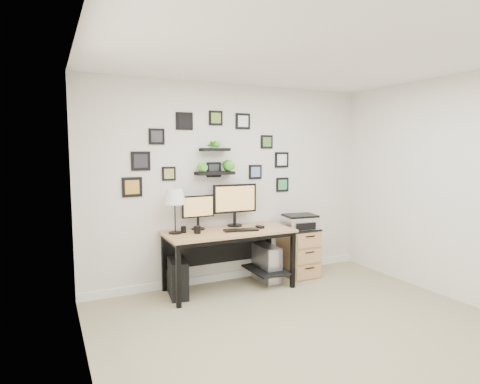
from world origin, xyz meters
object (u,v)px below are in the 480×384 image
monitor_left (198,210)px  pc_tower_black (178,278)px  desk (230,239)px  monitor_right (235,201)px  table_lamp (175,198)px  file_cabinet (299,252)px  pc_tower_grey (267,263)px  printer (300,222)px  mug (197,230)px

monitor_left → pc_tower_black: size_ratio=0.97×
desk → monitor_right: bearing=50.7°
table_lamp → pc_tower_black: 0.96m
file_cabinet → table_lamp: bearing=178.9°
monitor_right → pc_tower_grey: bearing=-19.1°
monitor_left → monitor_right: bearing=-0.4°
table_lamp → printer: size_ratio=1.17×
monitor_left → mug: bearing=-112.6°
monitor_left → file_cabinet: size_ratio=0.64×
monitor_left → pc_tower_grey: monitor_left is taller
desk → file_cabinet: (1.07, 0.06, -0.29)m
monitor_left → pc_tower_grey: (0.91, -0.14, -0.76)m
desk → mug: (-0.45, -0.03, 0.17)m
mug → pc_tower_black: bearing=169.2°
monitor_left → monitor_right: (0.51, -0.00, 0.08)m
mug → file_cabinet: size_ratio=0.14×
pc_tower_black → desk: bearing=7.5°
desk → printer: (1.06, 0.01, 0.14)m
desk → table_lamp: 0.89m
mug → pc_tower_grey: 1.15m
monitor_right → table_lamp: monitor_right is taller
desk → pc_tower_black: desk is taller
monitor_left → desk: bearing=-27.3°
pc_tower_black → file_cabinet: file_cabinet is taller
monitor_right → printer: monitor_right is taller
mug → monitor_right: bearing=19.8°
pc_tower_grey → printer: size_ratio=1.06×
file_cabinet → desk: bearing=-176.9°
mug → file_cabinet: mug is taller
monitor_left → table_lamp: (-0.33, -0.09, 0.18)m
monitor_right → monitor_left: bearing=179.6°
monitor_right → table_lamp: 0.84m
monitor_right → pc_tower_grey: (0.40, -0.14, -0.84)m
monitor_right → mug: (-0.60, -0.22, -0.28)m
table_lamp → monitor_right: bearing=6.2°
monitor_right → file_cabinet: monitor_right is taller
monitor_right → pc_tower_black: size_ratio=1.34×
printer → pc_tower_grey: bearing=176.6°
monitor_left → pc_tower_black: (-0.33, -0.17, -0.78)m
pc_tower_grey → file_cabinet: 0.53m
monitor_left → monitor_right: 0.51m
mug → pc_tower_grey: mug is taller
file_cabinet → printer: 0.44m
monitor_left → table_lamp: size_ratio=0.80×
file_cabinet → printer: (-0.01, -0.05, 0.43)m
desk → monitor_left: monitor_left is taller
table_lamp → mug: table_lamp is taller
table_lamp → file_cabinet: table_lamp is taller
table_lamp → pc_tower_black: size_ratio=1.21×
desk → monitor_left: 0.55m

